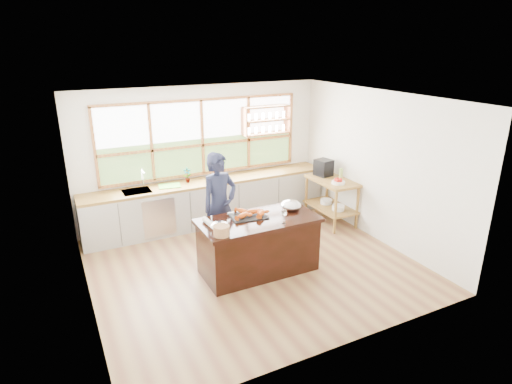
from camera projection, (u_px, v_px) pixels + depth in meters
ground_plane at (253, 265)px, 7.03m from camera, size 5.00×5.00×0.00m
room_shell at (240, 154)px, 6.89m from camera, size 5.02×4.52×2.71m
back_counter at (209, 202)px, 8.51m from camera, size 4.90×0.63×0.90m
right_shelf_unit at (332, 194)px, 8.50m from camera, size 0.62×1.10×0.90m
island at (258, 245)px, 6.71m from camera, size 1.85×0.90×0.90m
cook at (220, 207)px, 7.02m from camera, size 0.75×0.59×1.82m
potted_plant at (187, 175)px, 8.19m from camera, size 0.17×0.12×0.30m
cutting_board at (170, 186)px, 8.03m from camera, size 0.45×0.37×0.01m
espresso_machine at (324, 168)px, 8.62m from camera, size 0.34×0.36×0.33m
wine_bottle at (341, 175)px, 8.23m from camera, size 0.07×0.07×0.27m
fruit_bowl at (338, 182)px, 8.16m from camera, size 0.26×0.26×0.11m
slate_board at (248, 216)px, 6.64m from camera, size 0.60×0.47×0.02m
lobster_pile at (250, 213)px, 6.63m from camera, size 0.52×0.44×0.08m
mixing_bowl_left at (220, 226)px, 6.16m from camera, size 0.28×0.28×0.13m
mixing_bowl_right at (291, 205)px, 6.91m from camera, size 0.34×0.34×0.16m
wine_glass at (284, 213)px, 6.37m from camera, size 0.08×0.08×0.22m
wicker_basket at (222, 231)px, 5.98m from camera, size 0.23×0.23×0.15m
parchment_roll at (208, 222)px, 6.34m from camera, size 0.10×0.30×0.08m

